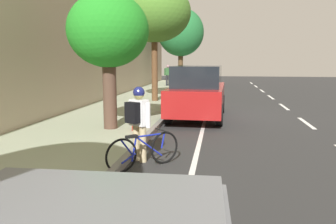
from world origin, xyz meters
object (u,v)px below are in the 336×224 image
at_px(parked_sedan_white_nearest, 208,77).
at_px(street_tree_near_cyclist, 181,33).
at_px(street_tree_far_end, 108,32).
at_px(street_tree_mid_block, 154,13).
at_px(cyclist_with_backpack, 138,117).
at_px(parked_suv_red_second, 198,91).
at_px(bicycle_at_curb, 144,150).
at_px(pedestrian_on_phone, 168,74).
at_px(fire_hydrant, 135,116).

height_order(parked_sedan_white_nearest, street_tree_near_cyclist, street_tree_near_cyclist).
bearing_deg(street_tree_far_end, street_tree_mid_block, -90.00).
relative_size(cyclist_with_backpack, street_tree_mid_block, 0.28).
height_order(parked_suv_red_second, cyclist_with_backpack, parked_suv_red_second).
distance_m(bicycle_at_curb, street_tree_mid_block, 11.03).
bearing_deg(street_tree_mid_block, pedestrian_on_phone, -85.08).
relative_size(cyclist_with_backpack, street_tree_near_cyclist, 0.26).
xyz_separation_m(parked_sedan_white_nearest, street_tree_far_end, (2.21, 20.21, 2.25)).
distance_m(parked_suv_red_second, cyclist_with_backpack, 5.84).
bearing_deg(fire_hydrant, cyclist_with_backpack, 105.70).
xyz_separation_m(parked_sedan_white_nearest, parked_suv_red_second, (-0.21, 17.07, 0.27)).
distance_m(bicycle_at_curb, pedestrian_on_phone, 20.34).
relative_size(parked_suv_red_second, bicycle_at_curb, 3.76).
relative_size(parked_suv_red_second, street_tree_far_end, 1.20).
bearing_deg(street_tree_mid_block, parked_sedan_white_nearest, -99.54).
distance_m(parked_sedan_white_nearest, fire_hydrant, 20.45).
height_order(parked_suv_red_second, street_tree_near_cyclist, street_tree_near_cyclist).
distance_m(parked_sedan_white_nearest, street_tree_mid_block, 13.87).
bearing_deg(parked_suv_red_second, street_tree_far_end, 52.31).
bearing_deg(parked_sedan_white_nearest, parked_suv_red_second, 90.70).
bearing_deg(pedestrian_on_phone, street_tree_near_cyclist, -124.66).
height_order(parked_sedan_white_nearest, bicycle_at_curb, parked_sedan_white_nearest).
xyz_separation_m(bicycle_at_curb, cyclist_with_backpack, (0.21, -0.43, 0.62)).
bearing_deg(parked_suv_red_second, bicycle_at_curb, 83.54).
xyz_separation_m(parked_suv_red_second, bicycle_at_curb, (0.70, 6.19, -0.65)).
relative_size(bicycle_at_curb, cyclist_with_backpack, 0.77).
relative_size(street_tree_mid_block, pedestrian_on_phone, 3.47).
height_order(bicycle_at_curb, street_tree_far_end, street_tree_far_end).
distance_m(parked_suv_red_second, pedestrian_on_phone, 14.35).
bearing_deg(cyclist_with_backpack, street_tree_mid_block, -81.13).
bearing_deg(parked_sedan_white_nearest, pedestrian_on_phone, 45.24).
xyz_separation_m(street_tree_near_cyclist, fire_hydrant, (-0.82, 18.55, -3.85)).
relative_size(street_tree_far_end, pedestrian_on_phone, 2.39).
relative_size(bicycle_at_curb, street_tree_mid_block, 0.22).
bearing_deg(pedestrian_on_phone, fire_hydrant, 95.58).
xyz_separation_m(bicycle_at_curb, street_tree_far_end, (1.72, -3.06, 2.63)).
height_order(bicycle_at_curb, street_tree_near_cyclist, street_tree_near_cyclist).
height_order(bicycle_at_curb, pedestrian_on_phone, pedestrian_on_phone).
xyz_separation_m(parked_sedan_white_nearest, fire_hydrant, (1.39, 20.41, -0.17)).
bearing_deg(fire_hydrant, parked_sedan_white_nearest, -93.89).
distance_m(parked_suv_red_second, street_tree_near_cyclist, 15.78).
bearing_deg(cyclist_with_backpack, street_tree_near_cyclist, -85.89).
bearing_deg(street_tree_near_cyclist, street_tree_far_end, 90.00).
bearing_deg(street_tree_far_end, cyclist_with_backpack, 119.81).
height_order(bicycle_at_curb, street_tree_mid_block, street_tree_mid_block).
xyz_separation_m(cyclist_with_backpack, pedestrian_on_phone, (2.37, -19.73, 0.11)).
xyz_separation_m(parked_suv_red_second, street_tree_mid_block, (2.42, -3.90, 3.45)).
xyz_separation_m(cyclist_with_backpack, street_tree_mid_block, (1.51, -9.67, 3.49)).
relative_size(parked_sedan_white_nearest, parked_suv_red_second, 0.93).
xyz_separation_m(parked_sedan_white_nearest, street_tree_mid_block, (2.21, 13.17, 3.73)).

